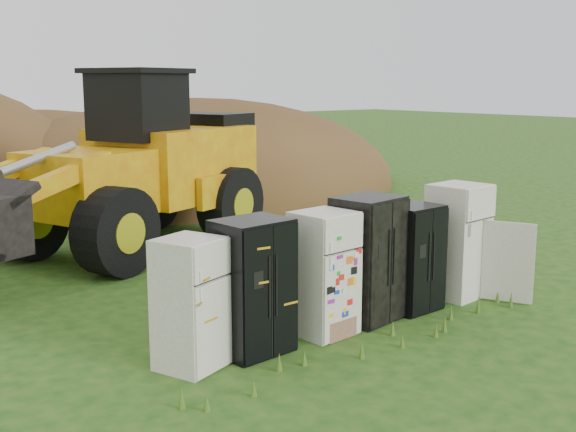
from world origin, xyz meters
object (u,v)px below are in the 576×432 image
Objects in this scene: fridge_sticker at (323,273)px; fridge_dark_mid at (368,259)px; fridge_black_right at (412,258)px; fridge_open_door at (458,241)px; wheel_loader at (107,164)px; fridge_leftmost at (190,304)px; fridge_black_side at (252,287)px.

fridge_dark_mid is (0.91, 0.07, 0.05)m from fridge_sticker.
fridge_black_right is 0.88× the size of fridge_open_door.
fridge_leftmost is at bearing -126.70° from wheel_loader.
fridge_open_door is (1.10, 0.02, 0.11)m from fridge_black_right.
fridge_black_side is 6.21m from wheel_loader.
fridge_black_side is at bearing 172.81° from fridge_sticker.
fridge_dark_mid is at bearing 172.77° from fridge_open_door.
wheel_loader is at bearing 112.45° from fridge_open_door.
fridge_sticker is at bearing 174.72° from fridge_open_door.
fridge_open_door is at bearing -4.98° from fridge_black_side.
fridge_black_side is (0.90, -0.04, 0.06)m from fridge_leftmost.
fridge_leftmost is 2.98m from fridge_dark_mid.
fridge_open_door reaches higher than fridge_leftmost.
fridge_leftmost is at bearing 172.43° from fridge_sticker.
fridge_sticker is at bearing -107.51° from wheel_loader.
fridge_open_door is (4.95, -0.05, 0.11)m from fridge_leftmost.
wheel_loader reaches higher than fridge_black_right.
fridge_black_right is 0.21× the size of wheel_loader.
fridge_dark_mid reaches higher than fridge_black_side.
fridge_sticker is at bearing -6.51° from fridge_black_side.
fridge_black_side is 1.17m from fridge_sticker.
wheel_loader is at bearing 92.87° from fridge_dark_mid.
fridge_black_right is at bearing -91.60° from wheel_loader.
fridge_black_side is 0.23× the size of wheel_loader.
fridge_sticker reaches higher than fridge_black_right.
fridge_leftmost is at bearing 172.60° from fridge_black_side.
fridge_leftmost is 0.93× the size of fridge_black_side.
wheel_loader reaches higher than fridge_open_door.
fridge_open_door reaches higher than fridge_dark_mid.
fridge_leftmost is 0.21× the size of wheel_loader.
fridge_leftmost is 0.88× the size of fridge_open_door.
fridge_leftmost is at bearing 173.66° from fridge_open_door.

